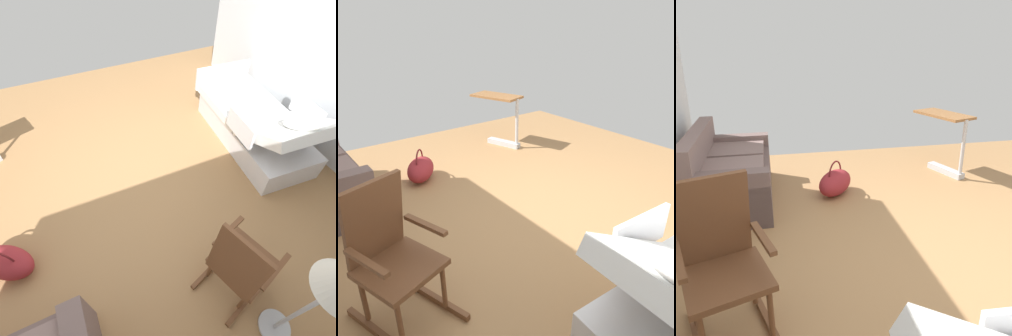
{
  "view_description": "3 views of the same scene",
  "coord_description": "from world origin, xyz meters",
  "views": [
    {
      "loc": [
        0.42,
        2.03,
        2.66
      ],
      "look_at": [
        -0.25,
        0.5,
        0.74
      ],
      "focal_mm": 26.86,
      "sensor_mm": 36.0,
      "label": 1
    },
    {
      "loc": [
        -2.29,
        2.03,
        1.95
      ],
      "look_at": [
        -0.19,
        0.4,
        0.75
      ],
      "focal_mm": 34.97,
      "sensor_mm": 36.0,
      "label": 2
    },
    {
      "loc": [
        -2.29,
        1.2,
        1.77
      ],
      "look_at": [
        0.29,
        0.67,
        0.79
      ],
      "focal_mm": 36.59,
      "sensor_mm": 36.0,
      "label": 3
    }
  ],
  "objects": [
    {
      "name": "side_wall",
      "position": [
        -2.64,
        0.0,
        1.35
      ],
      "size": [
        0.1,
        4.85,
        2.7
      ],
      "primitive_type": "cube",
      "color": "silver",
      "rests_on": "ground"
    },
    {
      "name": "duffel_bag",
      "position": [
        1.51,
        0.52,
        0.15
      ],
      "size": [
        0.64,
        0.6,
        0.43
      ],
      "color": "maroon",
      "rests_on": "ground"
    },
    {
      "name": "rocking_chair",
      "position": [
        -0.44,
        1.57,
        0.5
      ],
      "size": [
        0.87,
        0.69,
        1.05
      ],
      "color": "brown",
      "rests_on": "ground"
    },
    {
      "name": "ground_plane",
      "position": [
        0.0,
        0.0,
        0.0
      ],
      "size": [
        6.48,
        6.48,
        0.0
      ],
      "primitive_type": "plane",
      "color": "#9E7247"
    },
    {
      "name": "hospital_bed",
      "position": [
        -1.91,
        -0.1,
        0.3
      ],
      "size": [
        1.11,
        2.14,
        1.03
      ],
      "color": "silver",
      "rests_on": "ground"
    }
  ]
}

